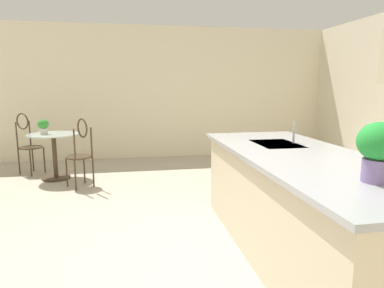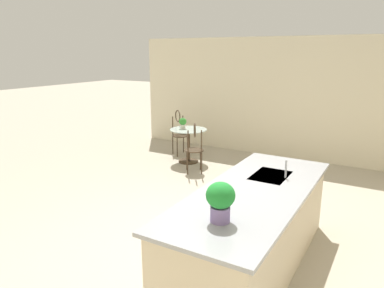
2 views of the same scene
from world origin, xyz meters
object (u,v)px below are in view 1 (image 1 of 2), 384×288
(chair_near_window, at_px, (28,141))
(bistro_table, at_px, (55,152))
(potted_plant_on_table, at_px, (43,126))
(chair_by_island, at_px, (81,150))
(potted_plant_counter_far, at_px, (379,148))

(chair_near_window, bearing_deg, bistro_table, 49.15)
(chair_near_window, relative_size, potted_plant_on_table, 4.45)
(chair_near_window, xyz_separation_m, potted_plant_on_table, (0.45, 0.38, 0.30))
(chair_by_island, relative_size, potted_plant_counter_far, 2.88)
(bistro_table, distance_m, potted_plant_counter_far, 4.77)
(chair_near_window, relative_size, potted_plant_counter_far, 2.88)
(chair_near_window, relative_size, chair_by_island, 1.00)
(chair_by_island, distance_m, potted_plant_on_table, 0.91)
(potted_plant_on_table, xyz_separation_m, potted_plant_counter_far, (3.90, 2.80, 0.25))
(potted_plant_on_table, bearing_deg, chair_near_window, -140.13)
(bistro_table, bearing_deg, chair_near_window, -130.85)
(bistro_table, relative_size, potted_plant_counter_far, 2.21)
(chair_by_island, bearing_deg, potted_plant_counter_far, 33.29)
(bistro_table, height_order, chair_near_window, chair_near_window)
(bistro_table, bearing_deg, potted_plant_counter_far, 34.34)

